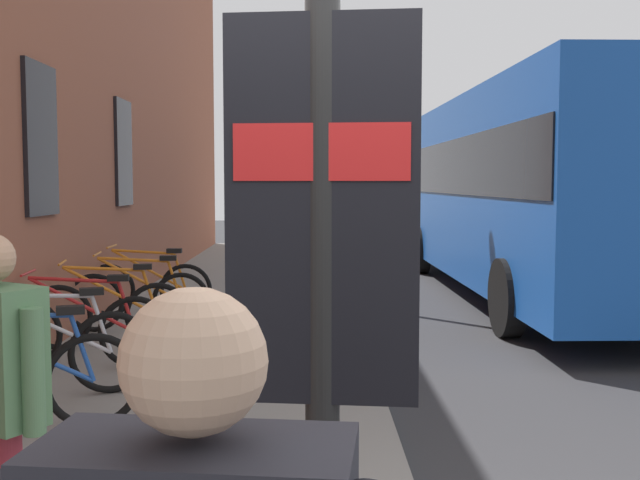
{
  "coord_description": "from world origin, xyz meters",
  "views": [
    {
      "loc": [
        -2.5,
        0.63,
        1.95
      ],
      "look_at": [
        4.53,
        0.55,
        1.41
      ],
      "focal_mm": 42.19,
      "sensor_mm": 36.0,
      "label": 1
    }
  ],
  "objects_px": {
    "bicycle_far_end": "(148,288)",
    "transit_info_sign": "(323,264)",
    "bicycle_mid_rack": "(19,383)",
    "bicycle_nearest_sign": "(48,353)",
    "bicycle_under_window": "(81,330)",
    "bicycle_leaning_wall": "(109,313)",
    "city_bus": "(525,184)",
    "street_lamp": "(332,103)",
    "bicycle_end_of_row": "(139,300)"
  },
  "relations": [
    {
      "from": "bicycle_far_end",
      "to": "transit_info_sign",
      "type": "bearing_deg",
      "value": -164.37
    },
    {
      "from": "bicycle_mid_rack",
      "to": "bicycle_nearest_sign",
      "type": "relative_size",
      "value": 1.01
    },
    {
      "from": "bicycle_nearest_sign",
      "to": "bicycle_far_end",
      "type": "bearing_deg",
      "value": 0.07
    },
    {
      "from": "bicycle_far_end",
      "to": "bicycle_under_window",
      "type": "bearing_deg",
      "value": 179.65
    },
    {
      "from": "bicycle_leaning_wall",
      "to": "bicycle_far_end",
      "type": "relative_size",
      "value": 0.99
    },
    {
      "from": "bicycle_under_window",
      "to": "transit_info_sign",
      "type": "bearing_deg",
      "value": -156.09
    },
    {
      "from": "city_bus",
      "to": "bicycle_nearest_sign",
      "type": "bearing_deg",
      "value": 137.74
    },
    {
      "from": "bicycle_nearest_sign",
      "to": "city_bus",
      "type": "bearing_deg",
      "value": -42.26
    },
    {
      "from": "bicycle_leaning_wall",
      "to": "bicycle_mid_rack",
      "type": "bearing_deg",
      "value": -177.71
    },
    {
      "from": "bicycle_mid_rack",
      "to": "bicycle_under_window",
      "type": "height_order",
      "value": "same"
    },
    {
      "from": "bicycle_under_window",
      "to": "bicycle_leaning_wall",
      "type": "height_order",
      "value": "same"
    },
    {
      "from": "bicycle_leaning_wall",
      "to": "transit_info_sign",
      "type": "xyz_separation_m",
      "value": [
        -6.09,
        -2.26,
        1.21
      ]
    },
    {
      "from": "bicycle_far_end",
      "to": "street_lamp",
      "type": "height_order",
      "value": "street_lamp"
    },
    {
      "from": "bicycle_under_window",
      "to": "bicycle_far_end",
      "type": "height_order",
      "value": "same"
    },
    {
      "from": "bicycle_end_of_row",
      "to": "bicycle_far_end",
      "type": "xyz_separation_m",
      "value": [
        1.03,
        0.11,
        0.0
      ]
    },
    {
      "from": "bicycle_mid_rack",
      "to": "bicycle_nearest_sign",
      "type": "height_order",
      "value": "same"
    },
    {
      "from": "bicycle_mid_rack",
      "to": "bicycle_under_window",
      "type": "relative_size",
      "value": 0.97
    },
    {
      "from": "bicycle_mid_rack",
      "to": "transit_info_sign",
      "type": "bearing_deg",
      "value": -146.33
    },
    {
      "from": "transit_info_sign",
      "to": "bicycle_end_of_row",
      "type": "bearing_deg",
      "value": 16.99
    },
    {
      "from": "bicycle_end_of_row",
      "to": "city_bus",
      "type": "height_order",
      "value": "city_bus"
    },
    {
      "from": "city_bus",
      "to": "street_lamp",
      "type": "xyz_separation_m",
      "value": [
        -0.72,
        3.3,
        1.29
      ]
    },
    {
      "from": "bicycle_end_of_row",
      "to": "city_bus",
      "type": "bearing_deg",
      "value": -58.47
    },
    {
      "from": "street_lamp",
      "to": "bicycle_end_of_row",
      "type": "bearing_deg",
      "value": 138.84
    },
    {
      "from": "bicycle_nearest_sign",
      "to": "bicycle_leaning_wall",
      "type": "height_order",
      "value": "same"
    },
    {
      "from": "bicycle_end_of_row",
      "to": "city_bus",
      "type": "relative_size",
      "value": 0.17
    },
    {
      "from": "bicycle_mid_rack",
      "to": "bicycle_under_window",
      "type": "xyz_separation_m",
      "value": [
        1.93,
        0.14,
        -0.0
      ]
    },
    {
      "from": "bicycle_leaning_wall",
      "to": "street_lamp",
      "type": "distance_m",
      "value": 5.3
    },
    {
      "from": "bicycle_far_end",
      "to": "bicycle_nearest_sign",
      "type": "bearing_deg",
      "value": -179.93
    },
    {
      "from": "bicycle_leaning_wall",
      "to": "bicycle_far_end",
      "type": "distance_m",
      "value": 2.0
    },
    {
      "from": "bicycle_leaning_wall",
      "to": "city_bus",
      "type": "xyz_separation_m",
      "value": [
        4.5,
        -5.86,
        1.41
      ]
    },
    {
      "from": "bicycle_mid_rack",
      "to": "city_bus",
      "type": "distance_m",
      "value": 9.45
    },
    {
      "from": "bicycle_nearest_sign",
      "to": "street_lamp",
      "type": "height_order",
      "value": "street_lamp"
    },
    {
      "from": "city_bus",
      "to": "street_lamp",
      "type": "bearing_deg",
      "value": 102.34
    },
    {
      "from": "bicycle_far_end",
      "to": "city_bus",
      "type": "relative_size",
      "value": 0.17
    },
    {
      "from": "transit_info_sign",
      "to": "bicycle_mid_rack",
      "type": "bearing_deg",
      "value": 33.67
    },
    {
      "from": "bicycle_leaning_wall",
      "to": "transit_info_sign",
      "type": "height_order",
      "value": "transit_info_sign"
    },
    {
      "from": "bicycle_end_of_row",
      "to": "bicycle_far_end",
      "type": "bearing_deg",
      "value": 5.88
    },
    {
      "from": "bicycle_mid_rack",
      "to": "bicycle_far_end",
      "type": "height_order",
      "value": "same"
    },
    {
      "from": "bicycle_mid_rack",
      "to": "bicycle_far_end",
      "type": "distance_m",
      "value": 4.88
    },
    {
      "from": "bicycle_end_of_row",
      "to": "street_lamp",
      "type": "bearing_deg",
      "value": -41.16
    },
    {
      "from": "bicycle_far_end",
      "to": "transit_info_sign",
      "type": "xyz_separation_m",
      "value": [
        -8.09,
        -2.26,
        1.21
      ]
    },
    {
      "from": "bicycle_under_window",
      "to": "bicycle_nearest_sign",
      "type": "bearing_deg",
      "value": -178.71
    },
    {
      "from": "bicycle_nearest_sign",
      "to": "bicycle_end_of_row",
      "type": "distance_m",
      "value": 2.92
    },
    {
      "from": "bicycle_under_window",
      "to": "bicycle_end_of_row",
      "type": "bearing_deg",
      "value": -3.7
    },
    {
      "from": "bicycle_mid_rack",
      "to": "bicycle_end_of_row",
      "type": "height_order",
      "value": "same"
    },
    {
      "from": "bicycle_nearest_sign",
      "to": "bicycle_far_end",
      "type": "height_order",
      "value": "same"
    },
    {
      "from": "bicycle_under_window",
      "to": "city_bus",
      "type": "height_order",
      "value": "city_bus"
    },
    {
      "from": "bicycle_mid_rack",
      "to": "bicycle_leaning_wall",
      "type": "relative_size",
      "value": 0.97
    },
    {
      "from": "bicycle_nearest_sign",
      "to": "bicycle_under_window",
      "type": "relative_size",
      "value": 0.96
    },
    {
      "from": "transit_info_sign",
      "to": "bicycle_far_end",
      "type": "bearing_deg",
      "value": 15.63
    }
  ]
}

